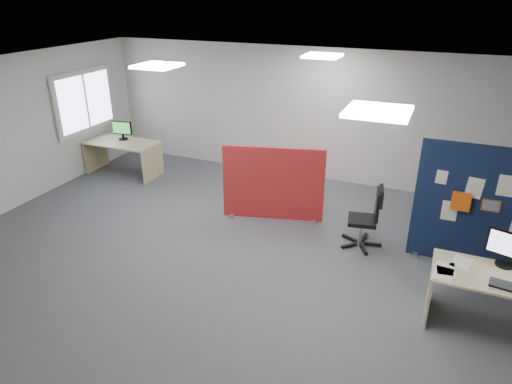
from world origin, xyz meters
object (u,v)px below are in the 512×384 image
(navy_divider, at_px, (496,211))
(second_desk, at_px, (124,149))
(monitor_second, at_px, (122,130))
(red_divider, at_px, (273,184))
(main_desk, at_px, (507,289))
(office_chair, at_px, (370,214))
(monitor_main, at_px, (509,248))

(navy_divider, bearing_deg, second_desk, 171.99)
(navy_divider, height_order, monitor_second, navy_divider)
(red_divider, height_order, second_desk, red_divider)
(main_desk, relative_size, office_chair, 1.69)
(red_divider, xyz_separation_m, monitor_second, (-3.81, 0.86, 0.31))
(main_desk, xyz_separation_m, monitor_second, (-7.32, 2.48, 0.40))
(second_desk, height_order, office_chair, office_chair)
(monitor_second, height_order, office_chair, monitor_second)
(main_desk, xyz_separation_m, monitor_main, (-0.05, 0.24, 0.42))
(main_desk, distance_m, monitor_main, 0.48)
(navy_divider, relative_size, monitor_main, 4.52)
(red_divider, bearing_deg, second_desk, 153.92)
(navy_divider, xyz_separation_m, main_desk, (0.11, -1.37, -0.36))
(navy_divider, height_order, main_desk, navy_divider)
(main_desk, bearing_deg, office_chair, 144.16)
(monitor_main, height_order, red_divider, red_divider)
(main_desk, height_order, monitor_main, monitor_main)
(navy_divider, height_order, second_desk, navy_divider)
(monitor_main, height_order, second_desk, monitor_main)
(monitor_second, bearing_deg, office_chair, -20.84)
(red_divider, bearing_deg, navy_divider, -18.92)
(monitor_second, relative_size, office_chair, 0.45)
(monitor_second, bearing_deg, main_desk, -27.55)
(navy_divider, relative_size, second_desk, 1.42)
(second_desk, bearing_deg, monitor_second, 121.17)
(main_desk, distance_m, monitor_second, 7.74)
(second_desk, height_order, monitor_second, monitor_second)
(navy_divider, bearing_deg, monitor_main, -86.88)
(monitor_second, bearing_deg, second_desk, -67.69)
(red_divider, relative_size, office_chair, 1.72)
(red_divider, bearing_deg, monitor_second, 152.60)
(second_desk, bearing_deg, red_divider, -11.39)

